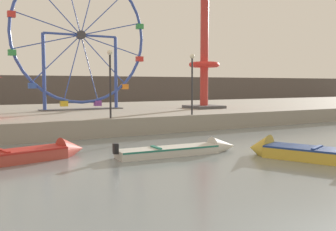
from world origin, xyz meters
name	(u,v)px	position (x,y,z in m)	size (l,w,h in m)	color
quay_promenade	(45,117)	(0.00, 27.61, 0.56)	(110.00, 20.47, 1.11)	gray
distant_town_skyline	(3,92)	(0.00, 52.90, 2.20)	(140.00, 3.00, 4.40)	#564C47
motorboat_mustard_yellow	(289,151)	(6.02, 7.43, 0.29)	(2.97, 4.51, 1.34)	gold
motorboat_pale_grey	(189,149)	(2.72, 10.43, 0.21)	(6.27, 1.39, 1.04)	silver
motorboat_faded_red	(36,153)	(-3.70, 12.45, 0.28)	(5.32, 2.28, 1.17)	#B24238
ferris_wheel_blue_frame	(81,38)	(2.88, 26.93, 6.99)	(11.22, 1.20, 11.70)	#334CA8
drop_tower_red_tower	(204,60)	(12.71, 23.47, 5.33)	(2.80, 2.80, 10.97)	#BC332D
promenade_lamp_near	(192,75)	(7.73, 17.79, 3.80)	(0.32, 0.32, 4.15)	#2D2D33
promenade_lamp_far	(110,74)	(1.88, 18.03, 3.83)	(0.32, 0.32, 4.19)	#2D2D33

